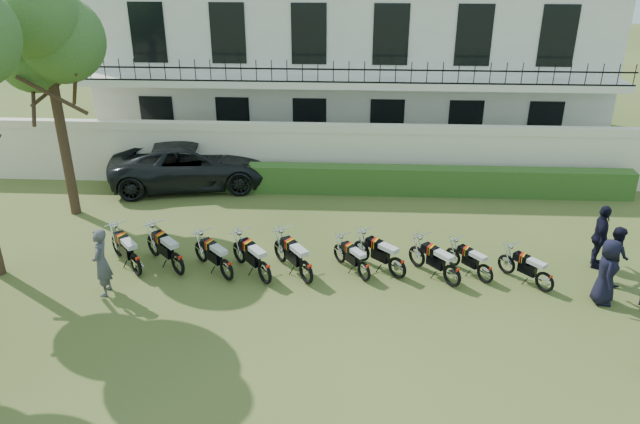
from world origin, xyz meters
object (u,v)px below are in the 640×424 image
object	(u,v)px
motorcycle_3	(265,267)
officer_5	(600,237)
motorcycle_1	(177,259)
inspector	(101,262)
officer_4	(615,255)
motorcycle_5	(364,267)
motorcycle_2	(226,265)
motorcycle_8	(486,269)
motorcycle_7	(453,271)
suv	(192,164)
motorcycle_4	(306,267)
motorcycle_6	(398,263)
motorcycle_9	(545,277)
tree_west_near	(45,32)
officer_3	(607,272)
motorcycle_0	(135,259)

from	to	relation	value
motorcycle_3	officer_5	size ratio (longest dim) A/B	0.88
motorcycle_1	inspector	world-z (taller)	inspector
officer_4	officer_5	bearing A→B (deg)	4.75
motorcycle_3	motorcycle_5	size ratio (longest dim) A/B	1.12
motorcycle_2	officer_4	size ratio (longest dim) A/B	0.90
motorcycle_3	officer_4	bearing A→B (deg)	-34.91
officer_4	officer_5	size ratio (longest dim) A/B	0.88
motorcycle_2	motorcycle_8	bearing A→B (deg)	-41.53
motorcycle_7	suv	xyz separation A→B (m)	(-8.50, 6.66, 0.33)
motorcycle_3	officer_4	world-z (taller)	officer_4
motorcycle_2	motorcycle_4	size ratio (longest dim) A/B	0.84
motorcycle_6	motorcycle_9	xyz separation A→B (m)	(3.80, -0.47, -0.05)
tree_west_near	officer_5	bearing A→B (deg)	-9.70
motorcycle_8	officer_3	distance (m)	2.94
motorcycle_8	inspector	distance (m)	10.04
motorcycle_4	officer_5	world-z (taller)	officer_5
tree_west_near	motorcycle_7	size ratio (longest dim) A/B	5.10
motorcycle_3	officer_3	size ratio (longest dim) A/B	0.93
inspector	officer_3	bearing A→B (deg)	86.02
motorcycle_3	officer_4	size ratio (longest dim) A/B	1.01
motorcycle_0	motorcycle_2	xyz separation A→B (m)	(2.51, -0.11, -0.03)
motorcycle_2	motorcycle_9	world-z (taller)	motorcycle_2
motorcycle_9	officer_4	distance (m)	2.08
motorcycle_5	motorcycle_2	bearing A→B (deg)	147.62
officer_3	officer_5	world-z (taller)	officer_5
motorcycle_5	motorcycle_4	bearing A→B (deg)	153.36
motorcycle_2	inspector	size ratio (longest dim) A/B	0.80
motorcycle_6	officer_4	distance (m)	5.76
motorcycle_0	motorcycle_3	bearing A→B (deg)	-43.97
motorcycle_5	officer_3	size ratio (longest dim) A/B	0.83
motorcycle_2	motorcycle_9	distance (m)	8.39
motorcycle_7	motorcycle_9	world-z (taller)	motorcycle_7
motorcycle_1	suv	distance (m)	6.55
motorcycle_0	officer_5	distance (m)	12.78
motorcycle_0	motorcycle_1	bearing A→B (deg)	-35.14
motorcycle_4	motorcycle_9	size ratio (longest dim) A/B	1.27
motorcycle_5	officer_4	world-z (taller)	officer_4
tree_west_near	motorcycle_9	world-z (taller)	tree_west_near
motorcycle_4	motorcycle_7	world-z (taller)	motorcycle_4
officer_3	motorcycle_4	bearing A→B (deg)	101.43
motorcycle_4	suv	world-z (taller)	suv
motorcycle_3	motorcycle_2	bearing A→B (deg)	134.56
officer_5	motorcycle_5	bearing A→B (deg)	117.22
motorcycle_3	motorcycle_6	size ratio (longest dim) A/B	1.11
motorcycle_1	motorcycle_2	distance (m)	1.40
motorcycle_4	motorcycle_5	size ratio (longest dim) A/B	1.19
motorcycle_2	motorcycle_8	size ratio (longest dim) A/B	1.08
motorcycle_1	motorcycle_5	xyz separation A→B (m)	(5.07, -0.04, -0.09)
motorcycle_2	motorcycle_6	distance (m)	4.60
tree_west_near	motorcycle_0	distance (m)	7.44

